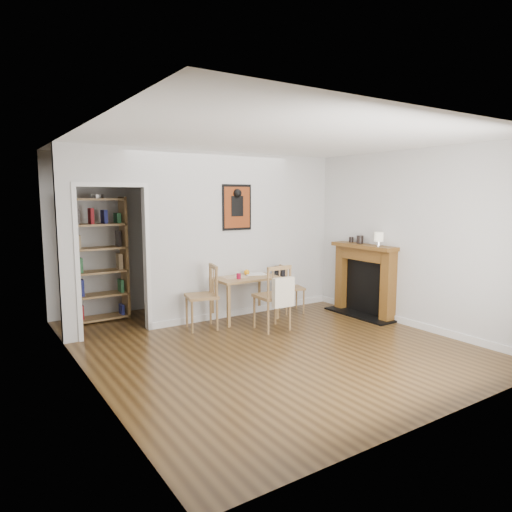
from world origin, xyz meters
TOP-DOWN VIEW (x-y plane):
  - ground at (0.00, 0.00)m, footprint 5.20×5.20m
  - room_shell at (0.10, 1.34)m, footprint 5.20×5.20m
  - dining_table at (0.39, 1.10)m, footprint 0.99×0.63m
  - chair_left at (-0.41, 0.99)m, footprint 0.56×0.56m
  - chair_right at (1.26, 1.05)m, footprint 0.53×0.49m
  - chair_front at (0.43, 0.39)m, footprint 0.49×0.56m
  - bookshelf at (-1.51, 2.27)m, footprint 0.81×0.32m
  - fireplace at (2.16, 0.25)m, footprint 0.45×1.25m
  - red_glass at (0.22, 0.99)m, footprint 0.07×0.07m
  - orange_fruit at (0.51, 1.22)m, footprint 0.09×0.09m
  - placemat at (0.25, 1.16)m, footprint 0.42×0.34m
  - notebook at (0.64, 1.18)m, footprint 0.37×0.31m
  - mantel_lamp at (2.08, -0.09)m, footprint 0.14×0.14m
  - ceramic_jar_a at (2.15, 0.37)m, footprint 0.11×0.11m
  - ceramic_jar_b at (2.18, 0.59)m, footprint 0.07×0.07m

SIDE VIEW (x-z plane):
  - ground at x=0.00m, z-range 0.00..0.00m
  - chair_right at x=1.26m, z-range 0.01..0.81m
  - chair_left at x=-0.41m, z-range 0.00..0.94m
  - chair_front at x=0.43m, z-range 0.01..0.97m
  - dining_table at x=0.39m, z-range 0.26..0.93m
  - fireplace at x=2.16m, z-range 0.04..1.20m
  - placemat at x=0.25m, z-range 0.68..0.68m
  - notebook at x=0.64m, z-range 0.68..0.69m
  - red_glass at x=0.22m, z-range 0.68..0.76m
  - orange_fruit at x=0.51m, z-range 0.68..0.76m
  - bookshelf at x=-1.51m, z-range -0.01..1.91m
  - ceramic_jar_b at x=2.18m, z-range 1.16..1.25m
  - ceramic_jar_a at x=2.15m, z-range 1.16..1.29m
  - mantel_lamp at x=2.08m, z-range 1.19..1.40m
  - room_shell at x=0.10m, z-range -1.30..3.90m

